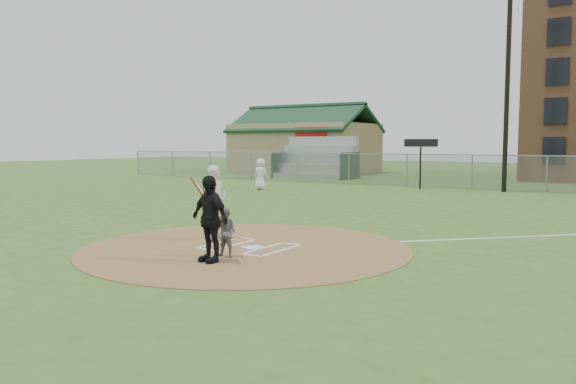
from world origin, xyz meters
The scene contains 14 objects.
ground centered at (0.00, 0.00, 0.00)m, with size 140.00×140.00×0.00m, color #386121.
dirt_circle centered at (0.00, 0.00, 0.01)m, with size 8.40×8.40×0.02m, color olive.
home_plate centered at (0.23, 0.01, 0.04)m, with size 0.49×0.49×0.03m, color silver.
foul_line_third centered at (-9.00, 9.00, 0.01)m, with size 0.10×24.00×0.01m, color white.
catcher centered at (0.36, -1.27, 0.61)m, with size 0.57×0.44×1.17m, color slate.
umpire centered at (0.36, -1.84, 1.00)m, with size 1.15×0.48×1.96m, color black.
ondeck_player centered at (-10.06, 14.83, 0.91)m, with size 0.89×0.58×1.81m, color white.
batters_boxes centered at (0.00, 0.15, 0.03)m, with size 2.08×1.88×0.01m.
batter_at_plate centered at (-1.43, 0.53, 1.05)m, with size 0.63×1.09×2.06m.
outfield_fence centered at (0.00, 22.00, 1.02)m, with size 56.08×0.08×2.03m.
bleachers centered at (-13.00, 26.20, 1.59)m, with size 6.08×3.20×3.20m.
clubhouse centered at (-18.00, 32.99, 2.39)m, with size 12.20×8.71×6.23m.
light_pole centered at (2.00, 21.00, 6.61)m, with size 1.20×0.30×12.22m.
scoreboard_sign centered at (-2.50, 20.20, 2.39)m, with size 2.00×0.10×2.93m.
Camera 1 is at (8.56, -11.39, 2.69)m, focal length 35.00 mm.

